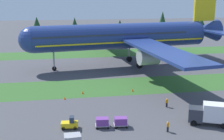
{
  "coord_description": "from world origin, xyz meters",
  "views": [
    {
      "loc": [
        -6.09,
        -34.5,
        20.6
      ],
      "look_at": [
        3.84,
        28.4,
        4.0
      ],
      "focal_mm": 48.05,
      "sensor_mm": 36.0,
      "label": 1
    }
  ],
  "objects_px": {
    "uld_container_1": "(72,140)",
    "taxiway_marker_1": "(83,92)",
    "cargo_dolly_second": "(121,121)",
    "taxiway_marker_0": "(133,90)",
    "catering_truck": "(212,113)",
    "ground_crew_marshaller": "(167,102)",
    "cargo_dolly_lead": "(102,122)",
    "baggage_tug": "(70,124)",
    "taxiway_marker_2": "(65,98)",
    "airliner": "(126,36)",
    "ground_crew_loader": "(168,126)",
    "uld_container_0": "(74,140)"
  },
  "relations": [
    {
      "from": "uld_container_1",
      "to": "taxiway_marker_1",
      "type": "height_order",
      "value": "uld_container_1"
    },
    {
      "from": "cargo_dolly_second",
      "to": "taxiway_marker_0",
      "type": "relative_size",
      "value": 3.48
    },
    {
      "from": "catering_truck",
      "to": "ground_crew_marshaller",
      "type": "distance_m",
      "value": 9.59
    },
    {
      "from": "cargo_dolly_second",
      "to": "uld_container_1",
      "type": "xyz_separation_m",
      "value": [
        -7.8,
        -4.82,
        -0.12
      ]
    },
    {
      "from": "cargo_dolly_lead",
      "to": "catering_truck",
      "type": "bearing_deg",
      "value": -91.26
    },
    {
      "from": "baggage_tug",
      "to": "cargo_dolly_second",
      "type": "distance_m",
      "value": 7.93
    },
    {
      "from": "catering_truck",
      "to": "taxiway_marker_2",
      "type": "bearing_deg",
      "value": 79.38
    },
    {
      "from": "cargo_dolly_second",
      "to": "taxiway_marker_0",
      "type": "distance_m",
      "value": 17.64
    },
    {
      "from": "airliner",
      "to": "cargo_dolly_second",
      "type": "distance_m",
      "value": 41.59
    },
    {
      "from": "cargo_dolly_second",
      "to": "taxiway_marker_1",
      "type": "relative_size",
      "value": 3.35
    },
    {
      "from": "ground_crew_loader",
      "to": "cargo_dolly_lead",
      "type": "bearing_deg",
      "value": -52.81
    },
    {
      "from": "ground_crew_loader",
      "to": "ground_crew_marshaller",
      "type": "bearing_deg",
      "value": -143.36
    },
    {
      "from": "cargo_dolly_lead",
      "to": "uld_container_0",
      "type": "bearing_deg",
      "value": 142.38
    },
    {
      "from": "cargo_dolly_second",
      "to": "taxiway_marker_0",
      "type": "bearing_deg",
      "value": -14.32
    },
    {
      "from": "uld_container_1",
      "to": "taxiway_marker_0",
      "type": "height_order",
      "value": "uld_container_1"
    },
    {
      "from": "catering_truck",
      "to": "cargo_dolly_second",
      "type": "bearing_deg",
      "value": 107.18
    },
    {
      "from": "ground_crew_marshaller",
      "to": "taxiway_marker_2",
      "type": "relative_size",
      "value": 3.17
    },
    {
      "from": "baggage_tug",
      "to": "uld_container_0",
      "type": "distance_m",
      "value": 5.52
    },
    {
      "from": "airliner",
      "to": "baggage_tug",
      "type": "bearing_deg",
      "value": 149.05
    },
    {
      "from": "airliner",
      "to": "catering_truck",
      "type": "relative_size",
      "value": 10.0
    },
    {
      "from": "baggage_tug",
      "to": "uld_container_1",
      "type": "distance_m",
      "value": 5.44
    },
    {
      "from": "airliner",
      "to": "taxiway_marker_2",
      "type": "bearing_deg",
      "value": 138.08
    },
    {
      "from": "ground_crew_loader",
      "to": "taxiway_marker_2",
      "type": "distance_m",
      "value": 22.79
    },
    {
      "from": "airliner",
      "to": "taxiway_marker_0",
      "type": "height_order",
      "value": "airliner"
    },
    {
      "from": "taxiway_marker_2",
      "to": "ground_crew_loader",
      "type": "bearing_deg",
      "value": -47.41
    },
    {
      "from": "cargo_dolly_second",
      "to": "ground_crew_marshaller",
      "type": "relative_size",
      "value": 1.33
    },
    {
      "from": "cargo_dolly_lead",
      "to": "uld_container_1",
      "type": "xyz_separation_m",
      "value": [
        -4.9,
        -5.05,
        -0.12
      ]
    },
    {
      "from": "uld_container_1",
      "to": "ground_crew_marshaller",
      "type": "bearing_deg",
      "value": 33.47
    },
    {
      "from": "taxiway_marker_1",
      "to": "taxiway_marker_2",
      "type": "distance_m",
      "value": 4.69
    },
    {
      "from": "airliner",
      "to": "ground_crew_marshaller",
      "type": "xyz_separation_m",
      "value": [
        0.96,
        -32.96,
        -7.72
      ]
    },
    {
      "from": "airliner",
      "to": "taxiway_marker_2",
      "type": "distance_m",
      "value": 32.47
    },
    {
      "from": "baggage_tug",
      "to": "uld_container_1",
      "type": "height_order",
      "value": "baggage_tug"
    },
    {
      "from": "cargo_dolly_lead",
      "to": "cargo_dolly_second",
      "type": "height_order",
      "value": "same"
    },
    {
      "from": "catering_truck",
      "to": "taxiway_marker_2",
      "type": "distance_m",
      "value": 27.82
    },
    {
      "from": "taxiway_marker_1",
      "to": "taxiway_marker_2",
      "type": "xyz_separation_m",
      "value": [
        -3.75,
        -2.82,
        -0.07
      ]
    },
    {
      "from": "baggage_tug",
      "to": "ground_crew_marshaller",
      "type": "xyz_separation_m",
      "value": [
        17.84,
        6.28,
        0.13
      ]
    },
    {
      "from": "ground_crew_loader",
      "to": "taxiway_marker_2",
      "type": "relative_size",
      "value": 3.17
    },
    {
      "from": "baggage_tug",
      "to": "catering_truck",
      "type": "bearing_deg",
      "value": -90.98
    },
    {
      "from": "catering_truck",
      "to": "taxiway_marker_0",
      "type": "xyz_separation_m",
      "value": [
        -8.7,
        18.21,
        -1.62
      ]
    },
    {
      "from": "uld_container_1",
      "to": "taxiway_marker_1",
      "type": "relative_size",
      "value": 2.9
    },
    {
      "from": "ground_crew_loader",
      "to": "taxiway_marker_1",
      "type": "distance_m",
      "value": 22.81
    },
    {
      "from": "airliner",
      "to": "catering_truck",
      "type": "xyz_separation_m",
      "value": [
        5.42,
        -41.39,
        -6.71
      ]
    },
    {
      "from": "baggage_tug",
      "to": "taxiway_marker_1",
      "type": "relative_size",
      "value": 3.91
    },
    {
      "from": "airliner",
      "to": "ground_crew_marshaller",
      "type": "height_order",
      "value": "airliner"
    },
    {
      "from": "taxiway_marker_0",
      "to": "ground_crew_loader",
      "type": "bearing_deg",
      "value": -86.93
    },
    {
      "from": "cargo_dolly_lead",
      "to": "airliner",
      "type": "bearing_deg",
      "value": -12.13
    },
    {
      "from": "uld_container_0",
      "to": "taxiway_marker_1",
      "type": "xyz_separation_m",
      "value": [
        2.59,
        21.64,
        -0.46
      ]
    },
    {
      "from": "cargo_dolly_lead",
      "to": "uld_container_1",
      "type": "height_order",
      "value": "uld_container_1"
    },
    {
      "from": "ground_crew_loader",
      "to": "uld_container_0",
      "type": "xyz_separation_m",
      "value": [
        -14.26,
        -2.05,
        -0.14
      ]
    },
    {
      "from": "cargo_dolly_second",
      "to": "taxiway_marker_2",
      "type": "relative_size",
      "value": 4.21
    }
  ]
}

